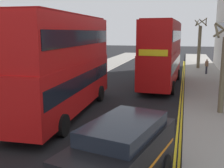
{
  "coord_description": "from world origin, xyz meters",
  "views": [
    {
      "loc": [
        4.44,
        -3.67,
        4.71
      ],
      "look_at": [
        0.5,
        11.0,
        1.8
      ],
      "focal_mm": 43.89,
      "sensor_mm": 36.0,
      "label": 1
    }
  ],
  "objects_px": {
    "taxi_minivan": "(120,157)",
    "pedestrian_far": "(207,66)",
    "double_decker_bus_oncoming": "(162,51)",
    "double_decker_bus_away": "(64,62)"
  },
  "relations": [
    {
      "from": "double_decker_bus_oncoming",
      "to": "taxi_minivan",
      "type": "bearing_deg",
      "value": -89.14
    },
    {
      "from": "double_decker_bus_oncoming",
      "to": "pedestrian_far",
      "type": "xyz_separation_m",
      "value": [
        4.27,
        7.21,
        -2.04
      ]
    },
    {
      "from": "double_decker_bus_away",
      "to": "taxi_minivan",
      "type": "distance_m",
      "value": 8.66
    },
    {
      "from": "double_decker_bus_away",
      "to": "pedestrian_far",
      "type": "xyz_separation_m",
      "value": [
        8.94,
        17.29,
        -2.04
      ]
    },
    {
      "from": "double_decker_bus_away",
      "to": "double_decker_bus_oncoming",
      "type": "xyz_separation_m",
      "value": [
        4.67,
        10.08,
        0.0
      ]
    },
    {
      "from": "taxi_minivan",
      "to": "pedestrian_far",
      "type": "distance_m",
      "value": 24.46
    },
    {
      "from": "double_decker_bus_oncoming",
      "to": "taxi_minivan",
      "type": "relative_size",
      "value": 2.13
    },
    {
      "from": "double_decker_bus_oncoming",
      "to": "taxi_minivan",
      "type": "distance_m",
      "value": 17.04
    },
    {
      "from": "taxi_minivan",
      "to": "pedestrian_far",
      "type": "height_order",
      "value": "taxi_minivan"
    },
    {
      "from": "taxi_minivan",
      "to": "double_decker_bus_oncoming",
      "type": "bearing_deg",
      "value": 90.86
    }
  ]
}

